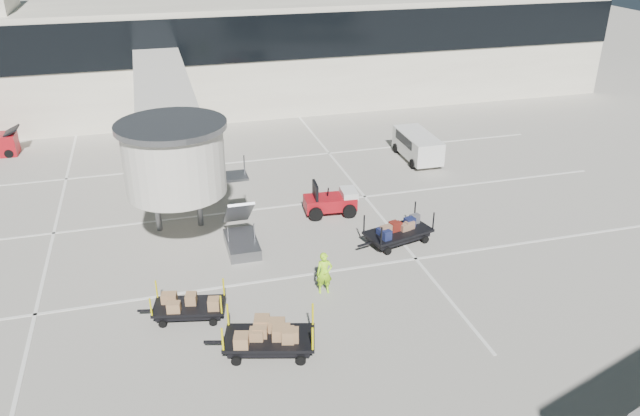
{
  "coord_description": "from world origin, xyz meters",
  "views": [
    {
      "loc": [
        -4.67,
        -20.28,
        14.23
      ],
      "look_at": [
        2.14,
        4.26,
        2.0
      ],
      "focal_mm": 35.0,
      "sensor_mm": 36.0,
      "label": 1
    }
  ],
  "objects_px": {
    "baggage_tug": "(331,202)",
    "suitcase_cart": "(397,233)",
    "ground_worker": "(324,273)",
    "box_cart_near": "(273,337)",
    "minivan": "(417,144)",
    "box_cart_far": "(188,307)"
  },
  "relations": [
    {
      "from": "baggage_tug",
      "to": "ground_worker",
      "type": "height_order",
      "value": "ground_worker"
    },
    {
      "from": "box_cart_near",
      "to": "baggage_tug",
      "type": "bearing_deg",
      "value": 78.27
    },
    {
      "from": "baggage_tug",
      "to": "minivan",
      "type": "bearing_deg",
      "value": 44.03
    },
    {
      "from": "ground_worker",
      "to": "baggage_tug",
      "type": "bearing_deg",
      "value": 77.85
    },
    {
      "from": "suitcase_cart",
      "to": "baggage_tug",
      "type": "bearing_deg",
      "value": 103.2
    },
    {
      "from": "baggage_tug",
      "to": "suitcase_cart",
      "type": "bearing_deg",
      "value": -57.74
    },
    {
      "from": "box_cart_far",
      "to": "ground_worker",
      "type": "xyz_separation_m",
      "value": [
        5.52,
        0.31,
        0.44
      ]
    },
    {
      "from": "box_cart_near",
      "to": "box_cart_far",
      "type": "relative_size",
      "value": 1.18
    },
    {
      "from": "baggage_tug",
      "to": "minivan",
      "type": "height_order",
      "value": "baggage_tug"
    },
    {
      "from": "suitcase_cart",
      "to": "box_cart_far",
      "type": "distance_m",
      "value": 10.54
    },
    {
      "from": "box_cart_near",
      "to": "minivan",
      "type": "distance_m",
      "value": 20.57
    },
    {
      "from": "minivan",
      "to": "suitcase_cart",
      "type": "bearing_deg",
      "value": -116.9
    },
    {
      "from": "suitcase_cart",
      "to": "box_cart_far",
      "type": "height_order",
      "value": "suitcase_cart"
    },
    {
      "from": "ground_worker",
      "to": "minivan",
      "type": "height_order",
      "value": "ground_worker"
    },
    {
      "from": "ground_worker",
      "to": "minivan",
      "type": "distance_m",
      "value": 16.35
    },
    {
      "from": "baggage_tug",
      "to": "ground_worker",
      "type": "xyz_separation_m",
      "value": [
        -2.38,
        -7.04,
        0.27
      ]
    },
    {
      "from": "suitcase_cart",
      "to": "box_cart_far",
      "type": "bearing_deg",
      "value": -175.57
    },
    {
      "from": "suitcase_cart",
      "to": "box_cart_far",
      "type": "relative_size",
      "value": 1.15
    },
    {
      "from": "suitcase_cart",
      "to": "minivan",
      "type": "relative_size",
      "value": 0.89
    },
    {
      "from": "baggage_tug",
      "to": "box_cart_near",
      "type": "height_order",
      "value": "baggage_tug"
    },
    {
      "from": "box_cart_far",
      "to": "ground_worker",
      "type": "height_order",
      "value": "ground_worker"
    },
    {
      "from": "suitcase_cart",
      "to": "box_cart_near",
      "type": "relative_size",
      "value": 0.97
    }
  ]
}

